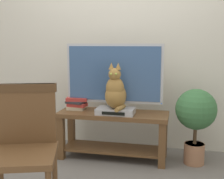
# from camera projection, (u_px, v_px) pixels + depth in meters

# --- Properties ---
(back_wall) EXTENTS (7.00, 0.12, 2.80)m
(back_wall) POSITION_uv_depth(u_px,v_px,m) (122.00, 28.00, 3.50)
(back_wall) COLOR beige
(back_wall) RESTS_ON ground
(tv_stand) EXTENTS (1.16, 0.41, 0.50)m
(tv_stand) POSITION_uv_depth(u_px,v_px,m) (113.00, 127.00, 3.18)
(tv_stand) COLOR brown
(tv_stand) RESTS_ON ground
(tv) EXTENTS (1.03, 0.20, 0.72)m
(tv) POSITION_uv_depth(u_px,v_px,m) (114.00, 75.00, 3.15)
(tv) COLOR #B7B7BC
(tv) RESTS_ON tv_stand
(media_box) EXTENTS (0.39, 0.23, 0.06)m
(media_box) POSITION_uv_depth(u_px,v_px,m) (116.00, 111.00, 3.08)
(media_box) COLOR #ADADB2
(media_box) RESTS_ON tv_stand
(cat) EXTENTS (0.22, 0.32, 0.47)m
(cat) POSITION_uv_depth(u_px,v_px,m) (115.00, 91.00, 3.03)
(cat) COLOR olive
(cat) RESTS_ON media_box
(wooden_chair) EXTENTS (0.57, 0.57, 0.94)m
(wooden_chair) POSITION_uv_depth(u_px,v_px,m) (23.00, 142.00, 2.04)
(wooden_chair) COLOR brown
(wooden_chair) RESTS_ON ground
(book_stack) EXTENTS (0.24, 0.19, 0.13)m
(book_stack) POSITION_uv_depth(u_px,v_px,m) (77.00, 103.00, 3.28)
(book_stack) COLOR beige
(book_stack) RESTS_ON tv_stand
(potted_plant) EXTENTS (0.41, 0.41, 0.78)m
(potted_plant) POSITION_uv_depth(u_px,v_px,m) (196.00, 115.00, 3.00)
(potted_plant) COLOR #9E6B4C
(potted_plant) RESTS_ON ground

